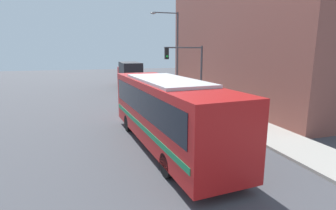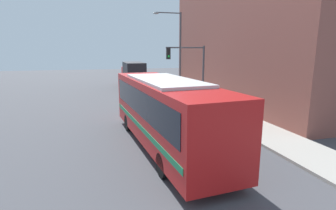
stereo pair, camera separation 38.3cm
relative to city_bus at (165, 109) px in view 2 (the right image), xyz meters
name	(u,v)px [view 2 (the right image)]	position (x,y,z in m)	size (l,w,h in m)	color
ground_plane	(183,164)	(0.20, -2.16, -1.96)	(120.00, 120.00, 0.00)	#47474C
sidewalk	(176,90)	(6.09, 17.84, -1.89)	(2.78, 70.00, 0.14)	#A8A399
building_facade	(247,40)	(10.48, 9.87, 3.73)	(6.00, 22.06, 11.38)	brown
city_bus	(165,109)	(0.00, 0.00, 0.00)	(3.46, 10.98, 3.41)	red
delivery_truck	(133,74)	(1.66, 22.56, -0.20)	(2.29, 7.73, 3.25)	black
fire_hydrant	(237,119)	(5.30, 2.20, -1.43)	(0.23, 0.31, 0.77)	#999999
traffic_light_pole	(190,65)	(4.29, 8.12, 1.61)	(3.28, 0.35, 4.96)	#47474C
street_lamp	(177,47)	(5.20, 14.53, 3.12)	(2.95, 0.28, 8.38)	#47474C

